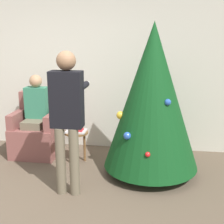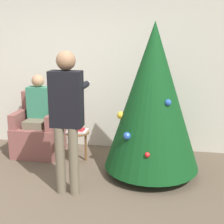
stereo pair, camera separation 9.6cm
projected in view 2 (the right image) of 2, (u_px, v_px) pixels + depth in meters
name	position (u px, v px, depth m)	size (l,w,h in m)	color
ground_plane	(35.00, 212.00, 3.47)	(14.00, 14.00, 0.00)	brown
wall_back	(84.00, 69.00, 5.27)	(8.00, 0.06, 2.70)	beige
christmas_tree	(153.00, 97.00, 4.18)	(1.31, 1.31, 2.10)	brown
armchair	(40.00, 132.00, 5.13)	(0.71, 0.69, 0.99)	brown
person_seated	(38.00, 111.00, 5.01)	(0.36, 0.46, 1.30)	#6B604C
person_standing	(67.00, 111.00, 3.70)	(0.40, 0.57, 1.75)	#6B604C
side_stool	(78.00, 137.00, 4.75)	(0.36, 0.36, 0.49)	brown
laptop	(77.00, 131.00, 4.72)	(0.30, 0.24, 0.02)	silver
book	(77.00, 129.00, 4.72)	(0.21, 0.14, 0.02)	#B21E23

